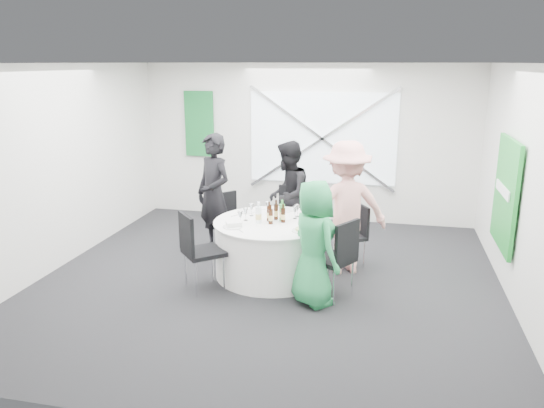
% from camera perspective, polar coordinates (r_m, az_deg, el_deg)
% --- Properties ---
extents(floor, '(6.00, 6.00, 0.00)m').
position_cam_1_polar(floor, '(7.13, -0.35, -8.19)').
color(floor, black).
rests_on(floor, ground).
extents(ceiling, '(6.00, 6.00, 0.00)m').
position_cam_1_polar(ceiling, '(6.55, -0.40, 14.92)').
color(ceiling, silver).
rests_on(ceiling, wall_back).
extents(wall_back, '(6.00, 0.00, 6.00)m').
position_cam_1_polar(wall_back, '(9.61, 3.68, 6.55)').
color(wall_back, silver).
rests_on(wall_back, floor).
extents(wall_front, '(6.00, 0.00, 6.00)m').
position_cam_1_polar(wall_front, '(3.96, -10.25, -6.17)').
color(wall_front, silver).
rests_on(wall_front, floor).
extents(wall_left, '(0.00, 6.00, 6.00)m').
position_cam_1_polar(wall_left, '(7.93, -22.07, 3.66)').
color(wall_left, silver).
rests_on(wall_left, floor).
extents(wall_right, '(0.00, 6.00, 6.00)m').
position_cam_1_polar(wall_right, '(6.72, 25.44, 1.41)').
color(wall_right, silver).
rests_on(wall_right, floor).
extents(window_panel, '(2.60, 0.03, 1.60)m').
position_cam_1_polar(window_panel, '(9.51, 5.45, 7.04)').
color(window_panel, white).
rests_on(window_panel, wall_back).
extents(window_brace_a, '(2.63, 0.05, 1.84)m').
position_cam_1_polar(window_brace_a, '(9.47, 5.42, 7.01)').
color(window_brace_a, silver).
rests_on(window_brace_a, window_panel).
extents(window_brace_b, '(2.63, 0.05, 1.84)m').
position_cam_1_polar(window_brace_b, '(9.47, 5.42, 7.01)').
color(window_brace_b, silver).
rests_on(window_brace_b, window_panel).
extents(green_banner, '(0.55, 0.04, 1.20)m').
position_cam_1_polar(green_banner, '(10.02, -7.83, 8.53)').
color(green_banner, '#14682B').
rests_on(green_banner, wall_back).
extents(green_sign, '(0.05, 1.20, 1.40)m').
position_cam_1_polar(green_sign, '(7.32, 23.83, 1.00)').
color(green_sign, '#198C2B').
rests_on(green_sign, wall_right).
extents(banquet_table, '(1.56, 1.56, 0.76)m').
position_cam_1_polar(banquet_table, '(7.17, 0.00, -4.78)').
color(banquet_table, white).
rests_on(banquet_table, floor).
extents(chair_back, '(0.47, 0.48, 0.99)m').
position_cam_1_polar(chair_back, '(8.07, 2.01, -1.02)').
color(chair_back, black).
rests_on(chair_back, floor).
extents(chair_back_left, '(0.59, 0.59, 0.92)m').
position_cam_1_polar(chair_back_left, '(8.00, -4.64, -1.53)').
color(chair_back_left, black).
rests_on(chair_back_left, floor).
extents(chair_back_right, '(0.55, 0.54, 0.87)m').
position_cam_1_polar(chair_back_right, '(7.59, 8.89, -2.83)').
color(chair_back_right, black).
rests_on(chair_back_right, floor).
extents(chair_front_right, '(0.63, 0.63, 1.01)m').
position_cam_1_polar(chair_front_right, '(6.43, 7.13, -5.25)').
color(chair_front_right, black).
rests_on(chair_front_right, floor).
extents(chair_front_left, '(0.66, 0.65, 1.02)m').
position_cam_1_polar(chair_front_left, '(6.68, -8.12, -4.44)').
color(chair_front_left, black).
rests_on(chair_front_left, floor).
extents(person_man_back_left, '(0.79, 0.73, 1.81)m').
position_cam_1_polar(person_man_back_left, '(7.95, -6.28, 1.06)').
color(person_man_back_left, black).
rests_on(person_man_back_left, floor).
extents(person_man_back, '(0.45, 0.82, 1.67)m').
position_cam_1_polar(person_man_back, '(8.09, 1.71, 0.90)').
color(person_man_back, black).
rests_on(person_man_back, floor).
extents(person_woman_pink, '(1.29, 0.93, 1.82)m').
position_cam_1_polar(person_woman_pink, '(7.23, 7.94, -0.38)').
color(person_woman_pink, '#F2A29C').
rests_on(person_woman_pink, floor).
extents(person_woman_green, '(0.85, 0.87, 1.51)m').
position_cam_1_polar(person_woman_green, '(6.25, 4.56, -4.23)').
color(person_woman_green, '#299753').
rests_on(person_woman_green, floor).
extents(plate_back, '(0.29, 0.29, 0.01)m').
position_cam_1_polar(plate_back, '(7.58, 1.27, -0.62)').
color(plate_back, white).
rests_on(plate_back, banquet_table).
extents(plate_back_left, '(0.27, 0.27, 0.01)m').
position_cam_1_polar(plate_back_left, '(7.50, -2.76, -0.80)').
color(plate_back_left, white).
rests_on(plate_back_left, banquet_table).
extents(plate_back_right, '(0.29, 0.29, 0.04)m').
position_cam_1_polar(plate_back_right, '(7.26, 4.19, -1.29)').
color(plate_back_right, white).
rests_on(plate_back_right, banquet_table).
extents(plate_front_right, '(0.25, 0.25, 0.04)m').
position_cam_1_polar(plate_front_right, '(6.66, 3.23, -2.81)').
color(plate_front_right, white).
rests_on(plate_front_right, banquet_table).
extents(plate_front_left, '(0.25, 0.25, 0.01)m').
position_cam_1_polar(plate_front_left, '(6.82, -4.26, -2.45)').
color(plate_front_left, white).
rests_on(plate_front_left, banquet_table).
extents(napkin, '(0.23, 0.20, 0.05)m').
position_cam_1_polar(napkin, '(6.82, -4.13, -2.15)').
color(napkin, white).
rests_on(napkin, plate_front_left).
extents(beer_bottle_a, '(0.06, 0.06, 0.27)m').
position_cam_1_polar(beer_bottle_a, '(7.05, -0.32, -1.03)').
color(beer_bottle_a, '#331609').
rests_on(beer_bottle_a, banquet_table).
extents(beer_bottle_b, '(0.06, 0.06, 0.28)m').
position_cam_1_polar(beer_bottle_b, '(7.11, 0.44, -0.85)').
color(beer_bottle_b, '#331609').
rests_on(beer_bottle_b, banquet_table).
extents(beer_bottle_c, '(0.06, 0.06, 0.25)m').
position_cam_1_polar(beer_bottle_c, '(6.99, 1.20, -1.23)').
color(beer_bottle_c, '#331609').
rests_on(beer_bottle_c, banquet_table).
extents(beer_bottle_d, '(0.06, 0.06, 0.26)m').
position_cam_1_polar(beer_bottle_d, '(6.92, -0.14, -1.36)').
color(beer_bottle_d, '#331609').
rests_on(beer_bottle_d, banquet_table).
extents(green_water_bottle, '(0.08, 0.08, 0.29)m').
position_cam_1_polar(green_water_bottle, '(7.05, 1.09, -0.94)').
color(green_water_bottle, green).
rests_on(green_water_bottle, banquet_table).
extents(clear_water_bottle, '(0.08, 0.08, 0.28)m').
position_cam_1_polar(clear_water_bottle, '(6.96, -1.46, -1.19)').
color(clear_water_bottle, white).
rests_on(clear_water_bottle, banquet_table).
extents(wine_glass_a, '(0.07, 0.07, 0.17)m').
position_cam_1_polar(wine_glass_a, '(7.25, 2.74, -0.41)').
color(wine_glass_a, white).
rests_on(wine_glass_a, banquet_table).
extents(wine_glass_b, '(0.07, 0.07, 0.17)m').
position_cam_1_polar(wine_glass_b, '(7.07, -2.86, -0.80)').
color(wine_glass_b, white).
rests_on(wine_glass_b, banquet_table).
extents(wine_glass_c, '(0.07, 0.07, 0.17)m').
position_cam_1_polar(wine_glass_c, '(7.39, -1.44, -0.09)').
color(wine_glass_c, white).
rests_on(wine_glass_c, banquet_table).
extents(wine_glass_d, '(0.07, 0.07, 0.17)m').
position_cam_1_polar(wine_glass_d, '(7.39, -0.44, -0.09)').
color(wine_glass_d, white).
rests_on(wine_glass_d, banquet_table).
extents(wine_glass_e, '(0.07, 0.07, 0.17)m').
position_cam_1_polar(wine_glass_e, '(6.93, -3.42, -1.15)').
color(wine_glass_e, white).
rests_on(wine_glass_e, banquet_table).
extents(wine_glass_f, '(0.07, 0.07, 0.17)m').
position_cam_1_polar(wine_glass_f, '(7.15, 2.49, -0.62)').
color(wine_glass_f, white).
rests_on(wine_glass_f, banquet_table).
extents(wine_glass_g, '(0.07, 0.07, 0.17)m').
position_cam_1_polar(wine_glass_g, '(7.29, -2.23, -0.32)').
color(wine_glass_g, white).
rests_on(wine_glass_g, banquet_table).
extents(fork_a, '(0.15, 0.03, 0.01)m').
position_cam_1_polar(fork_a, '(7.56, 1.90, -0.71)').
color(fork_a, silver).
rests_on(fork_a, banquet_table).
extents(knife_a, '(0.15, 0.03, 0.01)m').
position_cam_1_polar(knife_a, '(7.60, -0.66, -0.61)').
color(knife_a, silver).
rests_on(knife_a, banquet_table).
extents(fork_b, '(0.12, 0.12, 0.01)m').
position_cam_1_polar(fork_b, '(6.93, -4.59, -2.23)').
color(fork_b, silver).
rests_on(fork_b, banquet_table).
extents(knife_b, '(0.11, 0.12, 0.01)m').
position_cam_1_polar(knife_b, '(6.68, -3.47, -2.88)').
color(knife_b, silver).
rests_on(knife_b, banquet_table).
extents(fork_c, '(0.09, 0.13, 0.01)m').
position_cam_1_polar(fork_c, '(7.55, -2.04, -0.73)').
color(fork_c, silver).
rests_on(fork_c, banquet_table).
extents(knife_c, '(0.09, 0.14, 0.01)m').
position_cam_1_polar(knife_c, '(7.32, -4.01, -1.26)').
color(knife_c, silver).
rests_on(knife_c, banquet_table).
extents(fork_d, '(0.08, 0.14, 0.01)m').
position_cam_1_polar(fork_d, '(7.05, 4.68, -1.93)').
color(fork_d, silver).
rests_on(fork_d, banquet_table).
extents(knife_d, '(0.08, 0.14, 0.01)m').
position_cam_1_polar(knife_d, '(7.36, 3.85, -1.18)').
color(knife_d, silver).
rests_on(knife_d, banquet_table).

